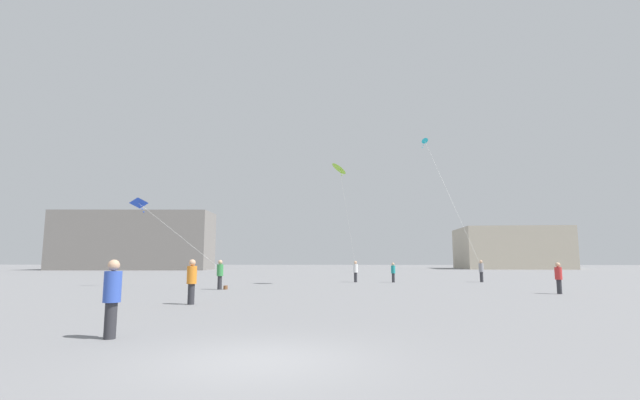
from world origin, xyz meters
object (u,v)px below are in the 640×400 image
at_px(person_in_blue, 112,295).
at_px(building_centre_hall, 510,248).
at_px(person_in_green, 220,273).
at_px(kite_cobalt_delta, 141,205).
at_px(person_in_orange, 192,280).
at_px(person_in_red, 559,277).
at_px(person_in_grey, 481,270).
at_px(handbag_beside_flyer, 226,287).
at_px(kite_lime_diamond, 340,168).
at_px(building_left_hall, 134,241).
at_px(person_in_white, 356,271).
at_px(person_in_teal, 393,272).
at_px(kite_cyan_diamond, 426,145).

distance_m(person_in_blue, building_centre_hall, 91.26).
height_order(person_in_green, kite_cobalt_delta, kite_cobalt_delta).
distance_m(person_in_orange, person_in_red, 19.23).
xyz_separation_m(person_in_green, person_in_grey, (19.08, 10.25, -0.01)).
relative_size(person_in_red, handbag_beside_flyer, 5.30).
bearing_deg(building_centre_hall, kite_cobalt_delta, -127.36).
bearing_deg(person_in_red, person_in_blue, -87.91).
bearing_deg(kite_lime_diamond, person_in_blue, -102.76).
xyz_separation_m(person_in_blue, handbag_beside_flyer, (-1.95, 17.36, -0.90)).
bearing_deg(building_left_hall, person_in_white, -46.90).
xyz_separation_m(person_in_orange, building_left_hall, (-32.20, 60.86, 4.24)).
xyz_separation_m(person_in_blue, person_in_grey, (16.77, 27.51, -0.03)).
xyz_separation_m(person_in_blue, building_centre_hall, (38.92, 82.48, 3.10)).
height_order(person_in_teal, kite_lime_diamond, kite_lime_diamond).
bearing_deg(person_in_red, person_in_green, -135.97).
bearing_deg(kite_cyan_diamond, person_in_red, -81.65).
distance_m(person_in_green, person_in_white, 12.85).
bearing_deg(person_in_orange, handbag_beside_flyer, -176.13).
height_order(person_in_red, building_centre_hall, building_centre_hall).
height_order(person_in_orange, handbag_beside_flyer, person_in_orange).
xyz_separation_m(person_in_teal, handbag_beside_flyer, (-11.39, -9.30, -0.76)).
height_order(person_in_blue, handbag_beside_flyer, person_in_blue).
bearing_deg(kite_cyan_diamond, person_in_teal, -117.69).
height_order(person_in_teal, building_left_hall, building_left_hall).
xyz_separation_m(person_in_white, person_in_grey, (10.41, 0.76, 0.04)).
bearing_deg(building_left_hall, person_in_green, -59.21).
xyz_separation_m(person_in_green, building_centre_hall, (41.23, 65.22, 3.12)).
distance_m(person_in_orange, person_in_teal, 21.29).
relative_size(person_in_teal, building_centre_hall, 0.08).
xyz_separation_m(person_in_teal, building_left_hall, (-42.51, 42.24, 4.38)).
relative_size(person_in_grey, building_centre_hall, 0.09).
relative_size(person_in_green, person_in_grey, 1.01).
xyz_separation_m(person_in_teal, building_centre_hall, (29.49, 55.82, 3.24)).
distance_m(kite_cyan_diamond, building_centre_hall, 54.00).
xyz_separation_m(kite_lime_diamond, handbag_beside_flyer, (-7.10, -5.37, -8.60)).
xyz_separation_m(person_in_orange, kite_cobalt_delta, (-7.98, 11.86, 4.66)).
bearing_deg(building_left_hall, person_in_grey, -39.70).
relative_size(person_in_green, person_in_red, 1.08).
xyz_separation_m(person_in_orange, person_in_teal, (10.31, 18.63, -0.14)).
distance_m(person_in_red, person_in_white, 16.12).
distance_m(person_in_teal, kite_cobalt_delta, 20.08).
bearing_deg(person_in_green, kite_cobalt_delta, 156.35).
relative_size(kite_cyan_diamond, building_centre_hall, 0.66).
bearing_deg(handbag_beside_flyer, kite_lime_diamond, 37.10).
bearing_deg(kite_cobalt_delta, handbag_beside_flyer, -20.15).
xyz_separation_m(kite_cyan_diamond, building_left_hall, (-47.16, 33.37, -8.56)).
height_order(person_in_red, kite_cobalt_delta, kite_cobalt_delta).
bearing_deg(kite_lime_diamond, person_in_teal, 42.50).
bearing_deg(person_in_grey, person_in_green, -64.24).
distance_m(building_left_hall, handbag_beside_flyer, 60.42).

